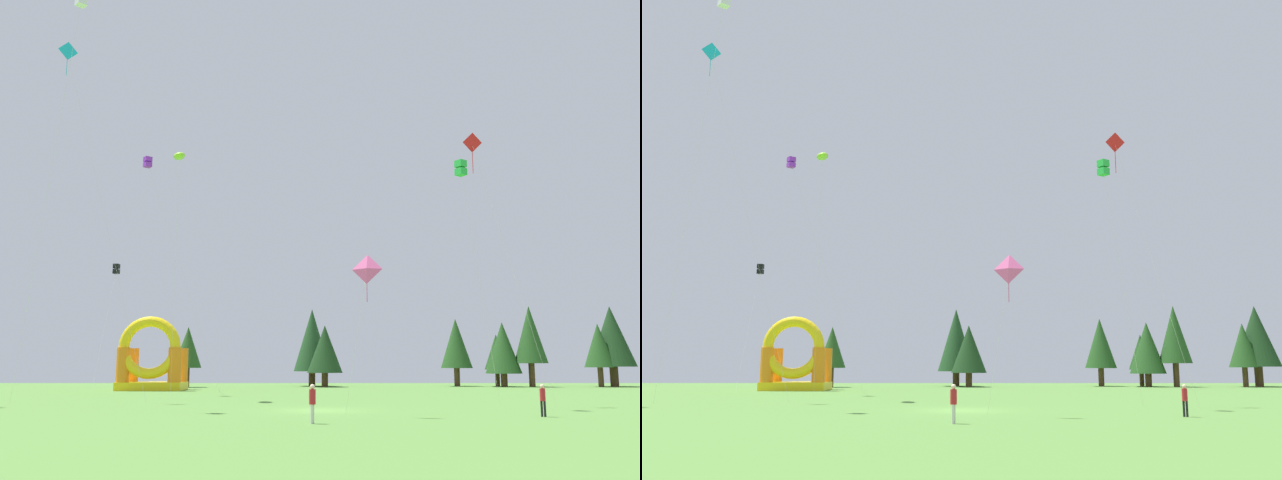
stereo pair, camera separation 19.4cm
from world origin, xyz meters
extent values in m
plane|color=#548438|center=(0.00, 0.00, 0.00)|extent=(120.00, 120.00, 0.00)
pyramid|color=#EA599E|center=(2.39, -4.85, 7.18)|extent=(1.17, 0.67, 1.12)
cylinder|color=#EA599E|center=(2.41, -4.77, 6.36)|extent=(0.04, 0.04, 1.59)
cylinder|color=silver|center=(1.89, -3.84, 3.58)|extent=(1.06, 1.87, 7.16)
cube|color=white|center=(-15.24, 1.53, 25.31)|extent=(0.87, 0.87, 0.37)
cylinder|color=silver|center=(-17.69, 4.20, 12.77)|extent=(4.92, 5.35, 25.54)
ellipsoid|color=#8CD826|center=(-10.71, 11.53, 18.21)|extent=(1.46, 2.64, 1.06)
cylinder|color=silver|center=(-11.22, 13.96, 9.10)|extent=(1.04, 4.86, 18.21)
cube|color=black|center=(-21.20, 32.09, 12.09)|extent=(0.62, 0.62, 0.46)
cube|color=black|center=(-21.20, 32.09, 12.65)|extent=(0.62, 0.62, 0.46)
cylinder|color=silver|center=(-21.34, 29.66, 6.19)|extent=(0.30, 4.86, 12.38)
cube|color=green|center=(8.76, 1.93, 14.21)|extent=(0.77, 0.77, 0.43)
cube|color=green|center=(8.76, 1.93, 14.72)|extent=(0.77, 0.77, 0.43)
cylinder|color=silver|center=(9.85, 2.68, 7.23)|extent=(2.19, 1.51, 14.46)
pyramid|color=#19B7CC|center=(-19.27, 10.12, 26.00)|extent=(0.96, 0.73, 1.05)
cylinder|color=#19B7CC|center=(-19.22, 10.05, 25.06)|extent=(0.04, 0.04, 1.89)
cylinder|color=silver|center=(-15.47, 9.35, 13.00)|extent=(7.52, 1.42, 26.01)
pyramid|color=red|center=(10.26, 5.27, 17.12)|extent=(0.97, 0.40, 0.95)
cylinder|color=red|center=(10.27, 5.20, 16.08)|extent=(0.04, 0.04, 2.06)
cylinder|color=silver|center=(12.09, 3.72, 8.55)|extent=(3.66, 2.98, 17.11)
cube|color=purple|center=(-15.59, 21.07, 20.36)|extent=(0.87, 0.87, 0.43)
cube|color=purple|center=(-15.59, 21.07, 20.87)|extent=(0.87, 0.87, 0.43)
cylinder|color=silver|center=(-12.42, 23.67, 10.31)|extent=(6.35, 5.22, 20.62)
cylinder|color=silver|center=(-0.24, -8.74, 0.40)|extent=(0.15, 0.15, 0.80)
cylinder|color=silver|center=(-0.30, -8.89, 0.40)|extent=(0.15, 0.15, 0.80)
cylinder|color=#B21E26|center=(-0.27, -8.81, 1.12)|extent=(0.36, 0.36, 0.64)
sphere|color=beige|center=(-0.27, -8.81, 1.55)|extent=(0.22, 0.22, 0.22)
cylinder|color=black|center=(10.95, -4.86, 0.38)|extent=(0.15, 0.15, 0.75)
cylinder|color=black|center=(10.83, -4.78, 0.38)|extent=(0.15, 0.15, 0.75)
cylinder|color=#B21E26|center=(10.89, -4.82, 1.05)|extent=(0.37, 0.37, 0.60)
sphere|color=beige|center=(10.89, -4.82, 1.45)|extent=(0.20, 0.20, 0.20)
cube|color=yellow|center=(-16.80, 31.44, 0.41)|extent=(6.41, 4.66, 0.82)
cylinder|color=orange|center=(-19.35, 29.76, 2.51)|extent=(1.31, 1.31, 3.38)
cylinder|color=orange|center=(-14.25, 29.76, 2.51)|extent=(1.31, 1.31, 3.38)
cylinder|color=orange|center=(-19.35, 33.12, 2.51)|extent=(1.31, 1.31, 3.38)
cylinder|color=orange|center=(-14.25, 33.12, 2.51)|extent=(1.31, 1.31, 3.38)
torus|color=yellow|center=(-16.80, 29.76, 4.19)|extent=(6.15, 1.04, 6.15)
cylinder|color=#4C331E|center=(-15.14, 40.95, 1.09)|extent=(0.58, 0.58, 2.18)
cone|color=#234C1E|center=(-15.14, 40.95, 4.51)|extent=(3.20, 3.20, 4.66)
cylinder|color=#4C331E|center=(-0.91, 45.57, 0.88)|extent=(0.80, 0.80, 1.76)
cone|color=#1E4221|center=(-0.91, 45.57, 5.52)|extent=(4.44, 4.44, 7.51)
cylinder|color=#4C331E|center=(0.62, 42.19, 0.80)|extent=(0.74, 0.74, 1.61)
cone|color=#193819|center=(0.62, 42.19, 4.35)|extent=(4.12, 4.12, 5.48)
cylinder|color=#4C331E|center=(16.50, 45.00, 1.07)|extent=(0.68, 0.68, 2.14)
cone|color=#234C1E|center=(16.50, 45.00, 5.09)|extent=(3.77, 3.77, 5.90)
cylinder|color=#4C331E|center=(21.22, 44.51, 0.98)|extent=(0.53, 0.53, 1.97)
cone|color=#234C1E|center=(21.22, 44.51, 4.05)|extent=(2.93, 2.93, 4.16)
cylinder|color=#4C331E|center=(21.60, 42.95, 0.76)|extent=(0.76, 0.76, 1.52)
cone|color=#234C1E|center=(21.60, 42.95, 4.51)|extent=(4.20, 4.20, 5.98)
cylinder|color=#4C331E|center=(24.73, 42.47, 1.35)|extent=(0.69, 0.69, 2.71)
cone|color=#234C1E|center=(24.73, 42.47, 6.05)|extent=(3.85, 3.85, 6.68)
cylinder|color=#4C331E|center=(32.69, 42.37, 1.12)|extent=(0.62, 0.62, 2.23)
cone|color=#234C1E|center=(32.69, 42.37, 4.78)|extent=(3.46, 3.46, 5.09)
cylinder|color=#4C331E|center=(34.65, 43.30, 1.16)|extent=(0.94, 0.94, 2.32)
cone|color=#193819|center=(34.65, 43.30, 5.88)|extent=(5.25, 5.25, 7.12)
camera|label=1|loc=(0.06, -39.12, 2.45)|focal=38.70mm
camera|label=2|loc=(0.25, -39.12, 2.45)|focal=38.70mm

